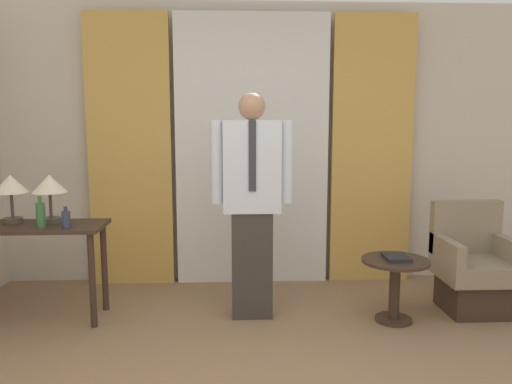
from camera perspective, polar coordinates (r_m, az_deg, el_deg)
wall_back at (r=4.93m, az=-0.50°, el=5.47°), size 10.00×0.06×2.70m
curtain_sheer_center at (r=4.80m, az=-0.45°, el=4.69°), size 1.46×0.06×2.58m
curtain_drape_left at (r=4.90m, az=-14.22°, el=4.51°), size 0.78×0.06×2.58m
curtain_drape_right at (r=4.98m, az=13.08°, el=4.60°), size 0.78×0.06×2.58m
desk at (r=4.32m, az=-24.50°, el=-5.15°), size 1.17×0.48×0.77m
table_lamp_left at (r=4.39m, az=-26.24°, el=0.52°), size 0.27×0.27×0.38m
table_lamp_right at (r=4.27m, az=-22.53°, el=0.56°), size 0.27×0.27×0.38m
bottle_near_edge at (r=4.11m, az=-23.39°, el=-2.40°), size 0.07×0.07×0.25m
bottle_by_lamp at (r=4.02m, az=-20.88°, el=-2.94°), size 0.06×0.06×0.17m
person at (r=3.93m, az=-0.47°, el=-0.65°), size 0.65×0.22×1.79m
armchair at (r=4.59m, az=23.65°, el=-8.23°), size 0.60×0.56×0.90m
side_table at (r=4.13m, az=15.59°, el=-9.57°), size 0.53×0.53×0.50m
book at (r=4.08m, az=15.75°, el=-7.22°), size 0.18×0.23×0.03m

